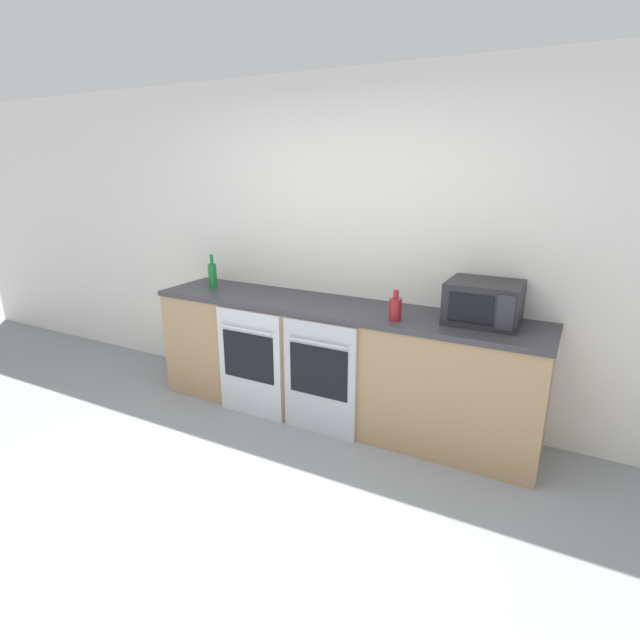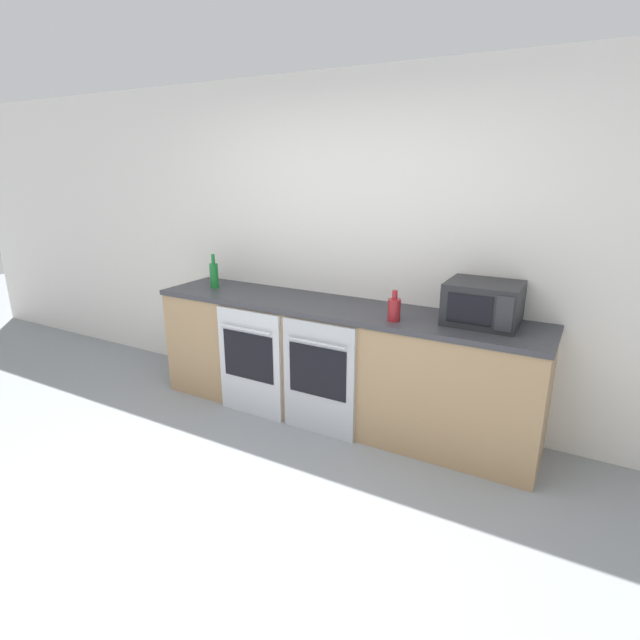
# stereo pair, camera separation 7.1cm
# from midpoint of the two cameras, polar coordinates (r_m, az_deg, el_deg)

# --- Properties ---
(ground_plane) EXTENTS (16.00, 16.00, 0.00)m
(ground_plane) POSITION_cam_midpoint_polar(r_m,az_deg,el_deg) (2.96, -14.85, -23.82)
(ground_plane) COLOR gray
(wall_back) EXTENTS (10.00, 0.06, 2.60)m
(wall_back) POSITION_cam_midpoint_polar(r_m,az_deg,el_deg) (3.96, 3.64, 8.14)
(wall_back) COLOR silver
(wall_back) RESTS_ON ground_plane
(counter_back) EXTENTS (3.06, 0.62, 0.92)m
(counter_back) POSITION_cam_midpoint_polar(r_m,az_deg,el_deg) (3.90, 1.38, -4.80)
(counter_back) COLOR tan
(counter_back) RESTS_ON ground_plane
(oven_left) EXTENTS (0.58, 0.06, 0.87)m
(oven_left) POSITION_cam_midpoint_polar(r_m,az_deg,el_deg) (3.96, -8.56, -4.95)
(oven_left) COLOR silver
(oven_left) RESTS_ON ground_plane
(oven_right) EXTENTS (0.58, 0.06, 0.87)m
(oven_right) POSITION_cam_midpoint_polar(r_m,az_deg,el_deg) (3.65, -0.65, -6.74)
(oven_right) COLOR #B7BABF
(oven_right) RESTS_ON ground_plane
(microwave) EXTENTS (0.47, 0.41, 0.28)m
(microwave) POSITION_cam_midpoint_polar(r_m,az_deg,el_deg) (3.46, 17.64, 1.95)
(microwave) COLOR #232326
(microwave) RESTS_ON counter_back
(bottle_red) EXTENTS (0.09, 0.09, 0.21)m
(bottle_red) POSITION_cam_midpoint_polar(r_m,az_deg,el_deg) (3.39, 8.01, 1.31)
(bottle_red) COLOR maroon
(bottle_red) RESTS_ON counter_back
(bottle_green) EXTENTS (0.07, 0.07, 0.29)m
(bottle_green) POSITION_cam_midpoint_polar(r_m,az_deg,el_deg) (4.36, -12.64, 5.02)
(bottle_green) COLOR #19722D
(bottle_green) RESTS_ON counter_back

